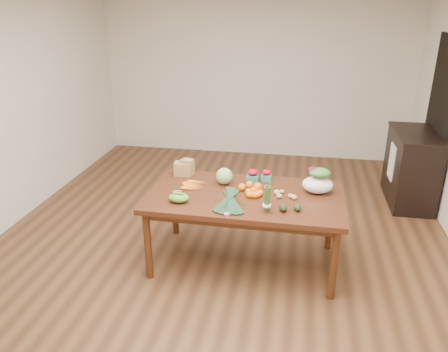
% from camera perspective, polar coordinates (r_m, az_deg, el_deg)
% --- Properties ---
extents(floor, '(6.00, 6.00, 0.00)m').
position_cam_1_polar(floor, '(4.89, -0.32, -8.45)').
color(floor, brown).
rests_on(floor, ground).
extents(room_walls, '(5.02, 6.02, 2.70)m').
position_cam_1_polar(room_walls, '(4.36, -0.36, 7.00)').
color(room_walls, silver).
rests_on(room_walls, floor).
extents(dining_table, '(1.87, 1.05, 0.75)m').
position_cam_1_polar(dining_table, '(4.36, 2.68, -6.91)').
color(dining_table, '#482210').
rests_on(dining_table, floor).
extents(doorway_dark, '(0.02, 1.00, 2.10)m').
position_cam_1_polar(doorway_dark, '(6.16, 26.14, 6.38)').
color(doorway_dark, black).
rests_on(doorway_dark, floor).
extents(cabinet, '(0.52, 1.02, 0.94)m').
position_cam_1_polar(cabinet, '(6.11, 23.26, 1.00)').
color(cabinet, black).
rests_on(cabinet, floor).
extents(dish_towel, '(0.02, 0.28, 0.45)m').
position_cam_1_polar(dish_towel, '(5.99, 21.04, 1.74)').
color(dish_towel, white).
rests_on(dish_towel, cabinet).
extents(paper_bag, '(0.24, 0.20, 0.17)m').
position_cam_1_polar(paper_bag, '(4.63, -5.36, 1.13)').
color(paper_bag, olive).
rests_on(paper_bag, dining_table).
extents(cabbage, '(0.17, 0.17, 0.17)m').
position_cam_1_polar(cabbage, '(4.39, 0.04, -0.02)').
color(cabbage, '#98B568').
rests_on(cabbage, dining_table).
extents(strawberry_basket_a, '(0.12, 0.12, 0.11)m').
position_cam_1_polar(strawberry_basket_a, '(4.46, 3.77, -0.10)').
color(strawberry_basket_a, '#AE0B1D').
rests_on(strawberry_basket_a, dining_table).
extents(strawberry_basket_b, '(0.10, 0.10, 0.09)m').
position_cam_1_polar(strawberry_basket_b, '(4.51, 5.58, -0.02)').
color(strawberry_basket_b, red).
rests_on(strawberry_basket_b, dining_table).
extents(orange_a, '(0.07, 0.07, 0.07)m').
position_cam_1_polar(orange_a, '(4.25, 2.36, -1.46)').
color(orange_a, orange).
rests_on(orange_a, dining_table).
extents(orange_b, '(0.08, 0.08, 0.08)m').
position_cam_1_polar(orange_b, '(4.30, 3.34, -1.16)').
color(orange_b, '#E4590E').
rests_on(orange_b, dining_table).
extents(orange_c, '(0.09, 0.09, 0.09)m').
position_cam_1_polar(orange_c, '(4.24, 4.44, -1.45)').
color(orange_c, '#FF650F').
rests_on(orange_c, dining_table).
extents(mandarin_cluster, '(0.18, 0.18, 0.10)m').
position_cam_1_polar(mandarin_cluster, '(4.13, 3.84, -2.06)').
color(mandarin_cluster, orange).
rests_on(mandarin_cluster, dining_table).
extents(carrots, '(0.22, 0.25, 0.03)m').
position_cam_1_polar(carrots, '(4.36, -3.99, -1.19)').
color(carrots, orange).
rests_on(carrots, dining_table).
extents(snap_pea_bag, '(0.19, 0.14, 0.09)m').
position_cam_1_polar(snap_pea_bag, '(4.04, -5.94, -2.81)').
color(snap_pea_bag, '#5C9B34').
rests_on(snap_pea_bag, dining_table).
extents(kale_bunch, '(0.32, 0.40, 0.16)m').
position_cam_1_polar(kale_bunch, '(3.84, 0.64, -3.44)').
color(kale_bunch, black).
rests_on(kale_bunch, dining_table).
extents(asparagus_bundle, '(0.08, 0.12, 0.26)m').
position_cam_1_polar(asparagus_bundle, '(3.82, 5.65, -2.98)').
color(asparagus_bundle, '#4B7335').
rests_on(asparagus_bundle, dining_table).
extents(potato_a, '(0.06, 0.05, 0.05)m').
position_cam_1_polar(potato_a, '(4.20, 6.93, -2.13)').
color(potato_a, '#DDB87F').
rests_on(potato_a, dining_table).
extents(potato_b, '(0.05, 0.05, 0.05)m').
position_cam_1_polar(potato_b, '(4.13, 7.23, -2.59)').
color(potato_b, '#CDB876').
rests_on(potato_b, dining_table).
extents(potato_c, '(0.05, 0.04, 0.04)m').
position_cam_1_polar(potato_c, '(4.15, 8.67, -2.57)').
color(potato_c, '#D2C279').
rests_on(potato_c, dining_table).
extents(potato_d, '(0.04, 0.04, 0.04)m').
position_cam_1_polar(potato_d, '(4.24, 7.58, -2.03)').
color(potato_d, tan).
rests_on(potato_d, dining_table).
extents(potato_e, '(0.05, 0.05, 0.05)m').
position_cam_1_polar(potato_e, '(4.12, 9.13, -2.77)').
color(potato_e, tan).
rests_on(potato_e, dining_table).
extents(avocado_a, '(0.09, 0.11, 0.07)m').
position_cam_1_polar(avocado_a, '(3.89, 7.72, -4.11)').
color(avocado_a, black).
rests_on(avocado_a, dining_table).
extents(avocado_b, '(0.09, 0.11, 0.07)m').
position_cam_1_polar(avocado_b, '(3.91, 9.55, -4.06)').
color(avocado_b, black).
rests_on(avocado_b, dining_table).
extents(salad_bag, '(0.30, 0.22, 0.23)m').
position_cam_1_polar(salad_bag, '(4.27, 12.16, -0.73)').
color(salad_bag, white).
rests_on(salad_bag, dining_table).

